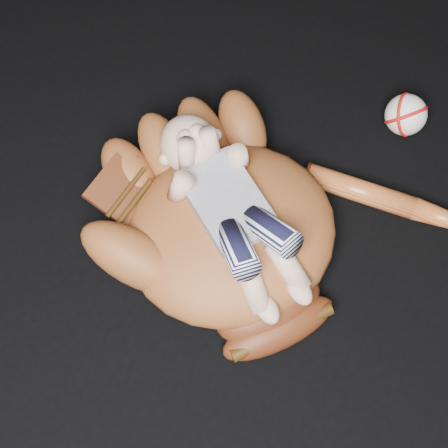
# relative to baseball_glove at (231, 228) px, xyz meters

# --- Properties ---
(baseball_glove) EXTENTS (0.51, 0.57, 0.17)m
(baseball_glove) POSITION_rel_baseball_glove_xyz_m (0.00, 0.00, 0.00)
(baseball_glove) COLOR brown
(baseball_glove) RESTS_ON ground
(newborn_baby) EXTENTS (0.19, 0.40, 0.16)m
(newborn_baby) POSITION_rel_baseball_glove_xyz_m (0.01, -0.01, 0.06)
(newborn_baby) COLOR #D5A189
(newborn_baby) RESTS_ON baseball_glove
(baseball_bat) EXTENTS (0.34, 0.40, 0.05)m
(baseball_bat) POSITION_rel_baseball_glove_xyz_m (0.36, -0.13, -0.06)
(baseball_bat) COLOR #A74B20
(baseball_bat) RESTS_ON ground
(baseball) EXTENTS (0.10, 0.10, 0.08)m
(baseball) POSITION_rel_baseball_glove_xyz_m (0.44, 0.06, -0.04)
(baseball) COLOR white
(baseball) RESTS_ON ground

